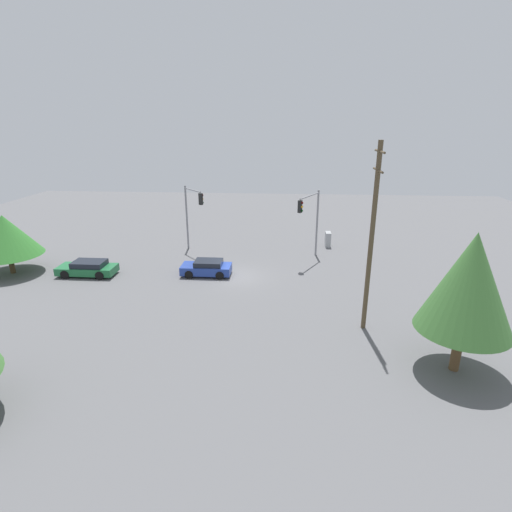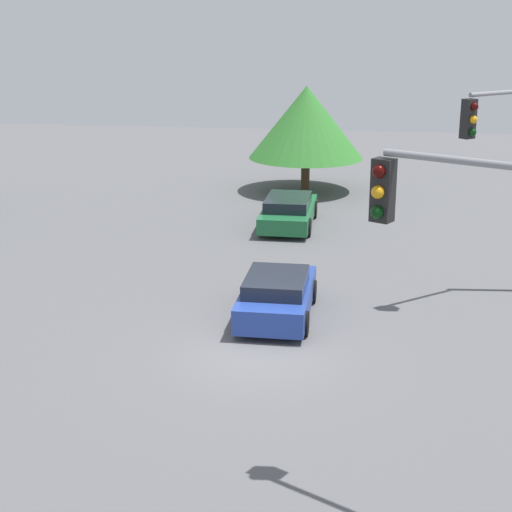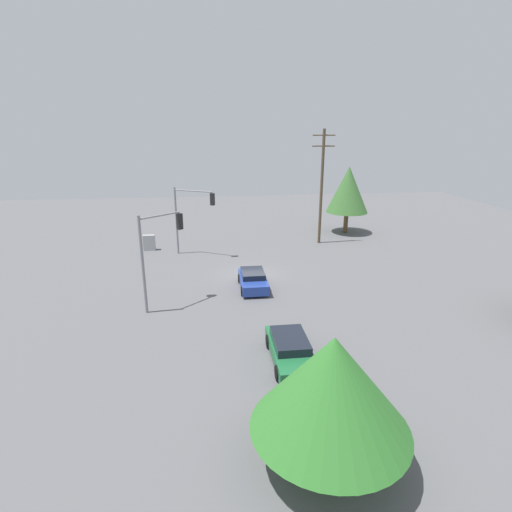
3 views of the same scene
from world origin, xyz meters
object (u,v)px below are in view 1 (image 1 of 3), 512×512
sedan_green (88,268)px  traffic_signal_cross (311,214)px  sedan_blue (207,268)px  traffic_signal_main (192,208)px  electrical_cabinet (328,239)px

sedan_green → traffic_signal_cross: traffic_signal_cross is taller
sedan_blue → traffic_signal_main: 7.68m
traffic_signal_main → electrical_cabinet: traffic_signal_main is taller
electrical_cabinet → traffic_signal_cross: bearing=-26.9°
sedan_blue → electrical_cabinet: electrical_cabinet is taller
traffic_signal_main → sedan_green: bearing=-87.2°
traffic_signal_cross → electrical_cabinet: 5.88m
sedan_green → sedan_blue: bearing=-85.5°
sedan_green → traffic_signal_main: (-7.07, 7.36, 3.66)m
electrical_cabinet → sedan_blue: bearing=-50.8°
sedan_green → traffic_signal_cross: 19.62m
sedan_green → electrical_cabinet: 22.75m
traffic_signal_cross → electrical_cabinet: (-4.19, 2.13, -3.53)m
traffic_signal_main → traffic_signal_cross: bearing=40.5°
traffic_signal_main → electrical_cabinet: 13.96m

